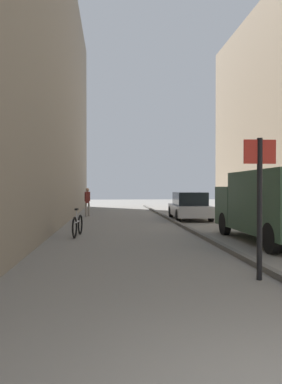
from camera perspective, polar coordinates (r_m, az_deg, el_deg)
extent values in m
plane|color=gray|center=(14.38, 1.49, -6.11)|extent=(80.00, 80.00, 0.00)
cube|color=gray|center=(15.52, -18.60, 20.32)|extent=(2.86, 40.00, 13.85)
cube|color=#615F5B|center=(14.62, 7.68, -5.76)|extent=(0.16, 40.00, 0.12)
cylinder|color=gray|center=(22.54, -8.29, -2.66)|extent=(0.12, 0.12, 0.79)
cylinder|color=gray|center=(22.56, -7.87, -2.65)|extent=(0.12, 0.12, 0.79)
cube|color=maroon|center=(22.52, -8.08, -0.81)|extent=(0.25, 0.22, 0.67)
cylinder|color=maroon|center=(22.50, -8.39, -0.68)|extent=(0.09, 0.09, 0.57)
cylinder|color=maroon|center=(22.54, -7.78, -0.68)|extent=(0.09, 0.09, 0.57)
sphere|color=#9E755B|center=(22.51, -8.09, 0.32)|extent=(0.22, 0.22, 0.22)
cube|color=#335138|center=(14.33, 15.96, -2.00)|extent=(2.10, 1.55, 1.39)
cube|color=black|center=(14.83, 15.22, -0.73)|extent=(1.76, 0.05, 0.61)
cylinder|color=black|center=(13.92, 12.52, -4.69)|extent=(0.22, 0.80, 0.80)
cylinder|color=black|center=(14.60, 19.67, -4.46)|extent=(0.22, 0.80, 0.80)
cylinder|color=black|center=(10.29, 19.10, -6.60)|extent=(0.22, 0.80, 0.80)
cube|color=#B7B7BC|center=(20.34, 7.33, -2.73)|extent=(1.96, 4.27, 0.55)
cube|color=black|center=(20.31, 7.33, -0.99)|extent=(1.61, 2.58, 0.68)
cylinder|color=black|center=(21.64, 4.53, -2.98)|extent=(0.22, 0.65, 0.64)
cylinder|color=black|center=(21.90, 8.80, -2.95)|extent=(0.22, 0.65, 0.64)
cylinder|color=black|center=(18.81, 5.61, -3.53)|extent=(0.22, 0.65, 0.64)
cylinder|color=black|center=(19.12, 10.49, -3.47)|extent=(0.22, 0.65, 0.64)
cylinder|color=black|center=(7.25, 17.43, -2.47)|extent=(0.10, 0.10, 2.60)
cube|color=red|center=(7.27, 17.46, 5.82)|extent=(0.60, 0.03, 0.44)
torus|color=black|center=(13.89, -9.14, -4.86)|extent=(0.13, 0.72, 0.72)
torus|color=black|center=(12.86, -9.97, -5.30)|extent=(0.13, 0.72, 0.72)
cylinder|color=#B7B7BC|center=(13.36, -9.54, -4.43)|extent=(0.15, 0.95, 0.05)
cylinder|color=#B7B7BC|center=(13.16, -9.70, -3.55)|extent=(0.04, 0.04, 0.40)
cube|color=black|center=(13.14, -9.70, -2.59)|extent=(0.12, 0.25, 0.06)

